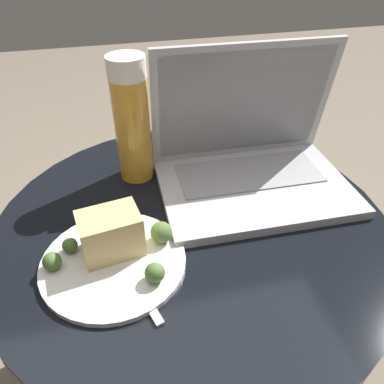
# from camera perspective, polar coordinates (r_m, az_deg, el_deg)

# --- Properties ---
(ground_plane) EXTENTS (6.00, 6.00, 0.00)m
(ground_plane) POSITION_cam_1_polar(r_m,az_deg,el_deg) (1.08, -0.04, -25.30)
(ground_plane) COLOR #726656
(table) EXTENTS (0.70, 0.70, 0.52)m
(table) POSITION_cam_1_polar(r_m,az_deg,el_deg) (0.76, -0.06, -11.36)
(table) COLOR #9E9EA3
(table) RESTS_ON ground_plane
(laptop) EXTENTS (0.37, 0.26, 0.26)m
(laptop) POSITION_cam_1_polar(r_m,az_deg,el_deg) (0.74, 8.91, 5.00)
(laptop) COLOR #B2B2B7
(laptop) RESTS_ON table
(beer_glass) EXTENTS (0.07, 0.07, 0.24)m
(beer_glass) POSITION_cam_1_polar(r_m,az_deg,el_deg) (0.73, -9.15, 10.65)
(beer_glass) COLOR gold
(beer_glass) RESTS_ON table
(snack_plate) EXTENTS (0.22, 0.22, 0.08)m
(snack_plate) POSITION_cam_1_polar(r_m,az_deg,el_deg) (0.60, -11.84, -8.41)
(snack_plate) COLOR silver
(snack_plate) RESTS_ON table
(fork) EXTENTS (0.06, 0.16, 0.00)m
(fork) POSITION_cam_1_polar(r_m,az_deg,el_deg) (0.58, -9.05, -12.70)
(fork) COLOR silver
(fork) RESTS_ON table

